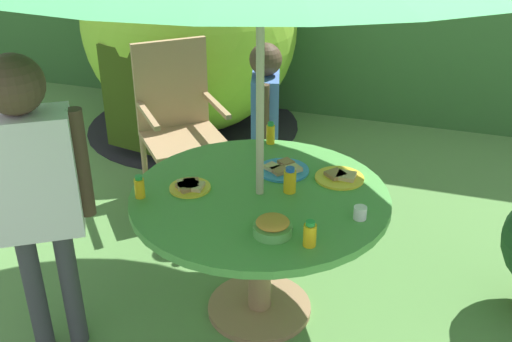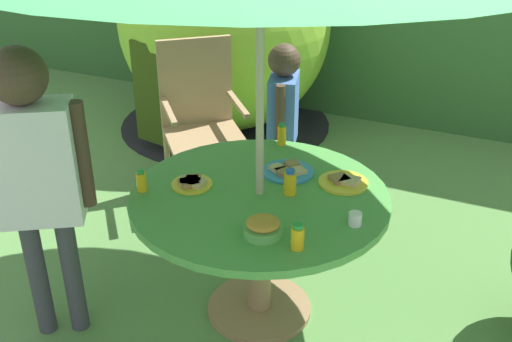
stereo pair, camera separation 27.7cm
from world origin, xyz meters
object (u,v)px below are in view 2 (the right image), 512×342
at_px(juice_bottle_near_right, 282,135).
at_px(snack_bowl, 263,227).
at_px(child_in_blue_shirt, 283,110).
at_px(juice_bottle_far_right, 290,182).
at_px(plate_front_edge, 192,183).
at_px(juice_bottle_center_front, 141,181).
at_px(cup_near, 355,219).
at_px(dome_tent, 223,24).
at_px(garden_table, 260,218).
at_px(child_in_white_shirt, 34,164).
at_px(plate_near_left, 288,171).
at_px(wooden_chair, 200,114).
at_px(juice_bottle_far_left, 298,237).
at_px(plate_mid_left, 344,182).

bearing_deg(juice_bottle_near_right, snack_bowl, -72.74).
xyz_separation_m(child_in_blue_shirt, juice_bottle_far_right, (0.39, -0.88, 0.03)).
xyz_separation_m(plate_front_edge, juice_bottle_center_front, (-0.19, -0.14, 0.04)).
bearing_deg(cup_near, dome_tent, 128.43).
distance_m(garden_table, child_in_white_shirt, 1.05).
relative_size(child_in_blue_shirt, juice_bottle_far_right, 9.01).
xyz_separation_m(child_in_blue_shirt, snack_bowl, (0.42, -1.25, 0.00)).
relative_size(plate_near_left, juice_bottle_near_right, 2.07).
height_order(snack_bowl, juice_bottle_near_right, juice_bottle_near_right).
relative_size(snack_bowl, juice_bottle_far_right, 1.31).
bearing_deg(child_in_blue_shirt, wooden_chair, -113.32).
bearing_deg(child_in_white_shirt, plate_near_left, 9.17).
xyz_separation_m(snack_bowl, juice_bottle_center_front, (-0.67, 0.11, 0.02)).
bearing_deg(plate_near_left, garden_table, -100.08).
bearing_deg(wooden_chair, dome_tent, 68.46).
bearing_deg(wooden_chair, plate_near_left, -80.75).
bearing_deg(dome_tent, child_in_blue_shirt, -38.31).
xyz_separation_m(dome_tent, juice_bottle_far_left, (1.61, -2.50, -0.13)).
relative_size(plate_mid_left, juice_bottle_far_left, 2.11).
bearing_deg(dome_tent, juice_bottle_center_front, -60.39).
bearing_deg(cup_near, juice_bottle_near_right, 133.31).
xyz_separation_m(dome_tent, juice_bottle_near_right, (1.18, -1.60, -0.13)).
distance_m(child_in_white_shirt, cup_near, 1.40).
relative_size(juice_bottle_far_right, juice_bottle_center_front, 1.14).
distance_m(wooden_chair, juice_bottle_center_front, 1.30).
xyz_separation_m(child_in_white_shirt, plate_mid_left, (1.16, 0.77, -0.21)).
distance_m(garden_table, child_in_blue_shirt, 0.99).
bearing_deg(wooden_chair, child_in_white_shirt, -128.91).
bearing_deg(juice_bottle_far_right, juice_bottle_far_left, -64.57).
relative_size(dome_tent, plate_mid_left, 8.99).
relative_size(plate_mid_left, juice_bottle_near_right, 1.93).
relative_size(child_in_blue_shirt, plate_front_edge, 5.81).
relative_size(juice_bottle_near_right, juice_bottle_far_right, 0.98).
relative_size(garden_table, dome_tent, 0.57).
relative_size(garden_table, snack_bowl, 7.35).
bearing_deg(child_in_white_shirt, juice_bottle_far_right, -1.17).
bearing_deg(cup_near, plate_front_edge, 178.80).
bearing_deg(wooden_chair, plate_front_edge, -103.63).
xyz_separation_m(child_in_blue_shirt, juice_bottle_center_front, (-0.25, -1.14, 0.02)).
bearing_deg(plate_mid_left, garden_table, -142.58).
xyz_separation_m(plate_mid_left, juice_bottle_far_right, (-0.20, -0.20, 0.05)).
bearing_deg(juice_bottle_far_right, plate_front_edge, -165.35).
height_order(snack_bowl, juice_bottle_far_left, juice_bottle_far_left).
xyz_separation_m(garden_table, plate_mid_left, (0.33, 0.25, 0.15)).
relative_size(plate_near_left, juice_bottle_center_front, 2.32).
bearing_deg(child_in_blue_shirt, dome_tent, -155.30).
distance_m(dome_tent, child_in_white_shirt, 2.71).
relative_size(juice_bottle_far_right, cup_near, 2.19).
distance_m(dome_tent, plate_front_edge, 2.42).
xyz_separation_m(wooden_chair, juice_bottle_near_right, (0.78, -0.48, 0.18)).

